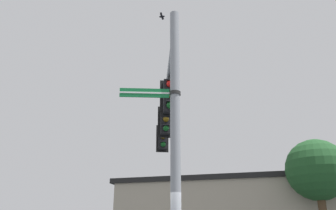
{
  "coord_description": "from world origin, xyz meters",
  "views": [
    {
      "loc": [
        1.08,
        7.42,
        1.65
      ],
      "look_at": [
        -0.19,
        -2.93,
        5.61
      ],
      "focal_mm": 36.75,
      "sensor_mm": 36.0,
      "label": 1
    }
  ],
  "objects_px": {
    "traffic_light_mid_inner": "(165,120)",
    "traffic_light_mid_outer": "(163,137)",
    "bird_flying": "(162,16)",
    "traffic_light_nearest_pole": "(169,96)",
    "street_name_sign": "(157,93)"
  },
  "relations": [
    {
      "from": "traffic_light_nearest_pole",
      "to": "street_name_sign",
      "type": "xyz_separation_m",
      "value": [
        0.57,
        2.22,
        -0.86
      ]
    },
    {
      "from": "traffic_light_mid_inner",
      "to": "bird_flying",
      "type": "height_order",
      "value": "bird_flying"
    },
    {
      "from": "traffic_light_nearest_pole",
      "to": "street_name_sign",
      "type": "relative_size",
      "value": 0.91
    },
    {
      "from": "street_name_sign",
      "to": "traffic_light_nearest_pole",
      "type": "bearing_deg",
      "value": -104.3
    },
    {
      "from": "traffic_light_nearest_pole",
      "to": "traffic_light_mid_outer",
      "type": "height_order",
      "value": "same"
    },
    {
      "from": "traffic_light_mid_inner",
      "to": "traffic_light_mid_outer",
      "type": "xyz_separation_m",
      "value": [
        -0.16,
        -2.36,
        0.0
      ]
    },
    {
      "from": "traffic_light_mid_inner",
      "to": "bird_flying",
      "type": "relative_size",
      "value": 3.22
    },
    {
      "from": "traffic_light_mid_outer",
      "to": "street_name_sign",
      "type": "bearing_deg",
      "value": 82.79
    },
    {
      "from": "traffic_light_nearest_pole",
      "to": "traffic_light_mid_inner",
      "type": "relative_size",
      "value": 1.0
    },
    {
      "from": "bird_flying",
      "to": "traffic_light_nearest_pole",
      "type": "bearing_deg",
      "value": 91.64
    },
    {
      "from": "traffic_light_mid_inner",
      "to": "bird_flying",
      "type": "xyz_separation_m",
      "value": [
        0.21,
        0.49,
        4.21
      ]
    },
    {
      "from": "traffic_light_mid_inner",
      "to": "traffic_light_mid_outer",
      "type": "distance_m",
      "value": 2.37
    },
    {
      "from": "street_name_sign",
      "to": "bird_flying",
      "type": "bearing_deg",
      "value": -97.13
    },
    {
      "from": "traffic_light_mid_inner",
      "to": "traffic_light_mid_outer",
      "type": "height_order",
      "value": "same"
    },
    {
      "from": "traffic_light_nearest_pole",
      "to": "bird_flying",
      "type": "height_order",
      "value": "bird_flying"
    }
  ]
}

